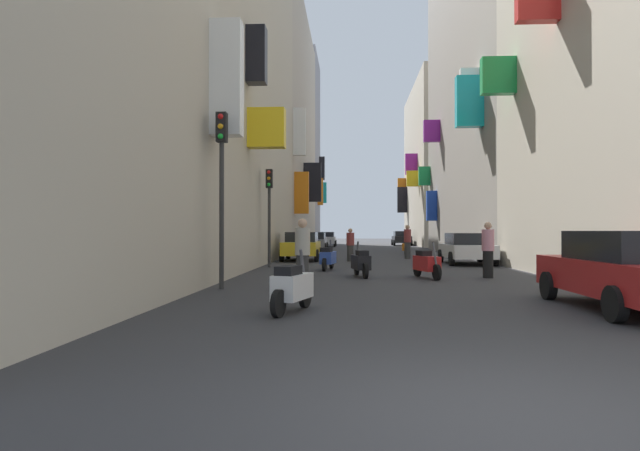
% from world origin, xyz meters
% --- Properties ---
extents(ground_plane, '(140.00, 140.00, 0.00)m').
position_xyz_m(ground_plane, '(0.00, 30.00, 0.00)').
color(ground_plane, '#2D2D30').
extents(building_left_mid_a, '(7.37, 21.50, 19.63)m').
position_xyz_m(building_left_mid_a, '(-7.99, 40.22, 9.81)').
color(building_left_mid_a, '#B2A899').
rests_on(building_left_mid_a, ground).
extents(building_left_mid_b, '(6.92, 9.02, 20.77)m').
position_xyz_m(building_left_mid_b, '(-7.99, 55.49, 10.37)').
color(building_left_mid_b, gray).
rests_on(building_left_mid_b, ground).
extents(building_right_mid_a, '(7.28, 20.67, 21.37)m').
position_xyz_m(building_right_mid_a, '(7.99, 29.63, 10.68)').
color(building_right_mid_a, gray).
rests_on(building_right_mid_a, ground).
extents(building_right_far, '(7.27, 17.40, 16.18)m').
position_xyz_m(building_right_far, '(7.99, 51.30, 8.09)').
color(building_right_far, '#BCB29E').
rests_on(building_right_far, ground).
extents(parked_car_white, '(1.99, 4.13, 1.38)m').
position_xyz_m(parked_car_white, '(3.83, 19.90, 0.73)').
color(parked_car_white, white).
rests_on(parked_car_white, ground).
extents(parked_car_yellow, '(1.85, 4.10, 1.41)m').
position_xyz_m(parked_car_yellow, '(-3.76, 22.58, 0.75)').
color(parked_car_yellow, gold).
rests_on(parked_car_yellow, ground).
extents(parked_car_black, '(1.85, 4.13, 1.45)m').
position_xyz_m(parked_car_black, '(3.76, 50.14, 0.76)').
color(parked_car_black, black).
rests_on(parked_car_black, ground).
extents(parked_car_red, '(1.94, 4.41, 1.47)m').
position_xyz_m(parked_car_red, '(3.81, 5.97, 0.77)').
color(parked_car_red, '#B21E1E').
rests_on(parked_car_red, ground).
extents(parked_car_silver, '(1.92, 4.28, 1.37)m').
position_xyz_m(parked_car_silver, '(-3.67, 46.36, 0.73)').
color(parked_car_silver, '#B7B7BC').
rests_on(parked_car_silver, ground).
extents(parked_car_grey, '(1.84, 4.39, 1.36)m').
position_xyz_m(parked_car_grey, '(-3.98, 35.61, 0.72)').
color(parked_car_grey, slate).
rests_on(parked_car_grey, ground).
extents(scooter_black, '(0.64, 1.84, 1.13)m').
position_xyz_m(scooter_black, '(-0.97, 12.99, 0.46)').
color(scooter_black, black).
rests_on(scooter_black, ground).
extents(scooter_orange, '(0.63, 1.98, 1.13)m').
position_xyz_m(scooter_orange, '(2.16, 29.78, 0.46)').
color(scooter_orange, orange).
rests_on(scooter_orange, ground).
extents(scooter_blue, '(0.60, 1.90, 1.13)m').
position_xyz_m(scooter_blue, '(-2.16, 15.92, 0.46)').
color(scooter_blue, '#2D4CAD').
rests_on(scooter_blue, ground).
extents(scooter_red, '(0.74, 1.94, 1.13)m').
position_xyz_m(scooter_red, '(1.05, 12.58, 0.46)').
color(scooter_red, red).
rests_on(scooter_red, ground).
extents(scooter_white, '(0.70, 1.73, 1.13)m').
position_xyz_m(scooter_white, '(-2.34, 5.37, 0.46)').
color(scooter_white, silver).
rests_on(scooter_white, ground).
extents(pedestrian_crossing, '(0.54, 0.54, 1.60)m').
position_xyz_m(pedestrian_crossing, '(-1.33, 21.77, 0.79)').
color(pedestrian_crossing, '#343434').
rests_on(pedestrian_crossing, ground).
extents(pedestrian_near_left, '(0.53, 0.53, 1.78)m').
position_xyz_m(pedestrian_near_left, '(-2.50, 9.15, 0.89)').
color(pedestrian_near_left, '#323232').
rests_on(pedestrian_near_left, ground).
extents(pedestrian_near_right, '(0.50, 0.50, 1.75)m').
position_xyz_m(pedestrian_near_right, '(2.99, 12.82, 0.87)').
color(pedestrian_near_right, black).
rests_on(pedestrian_near_right, ground).
extents(pedestrian_mid_street, '(0.39, 0.39, 1.79)m').
position_xyz_m(pedestrian_mid_street, '(1.69, 24.38, 0.90)').
color(pedestrian_mid_street, '#393939').
rests_on(pedestrian_mid_street, ground).
extents(traffic_light_near_corner, '(0.26, 0.34, 4.47)m').
position_xyz_m(traffic_light_near_corner, '(-4.56, 9.15, 3.03)').
color(traffic_light_near_corner, '#2D2D2D').
rests_on(traffic_light_near_corner, ground).
extents(traffic_light_far_corner, '(0.26, 0.34, 3.96)m').
position_xyz_m(traffic_light_far_corner, '(-4.59, 17.29, 2.72)').
color(traffic_light_far_corner, '#2D2D2D').
rests_on(traffic_light_far_corner, ground).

